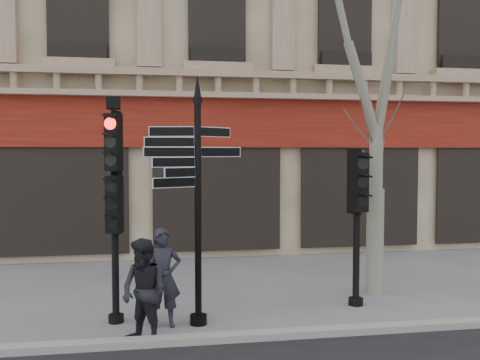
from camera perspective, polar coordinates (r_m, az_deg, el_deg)
The scene contains 8 objects.
ground at distance 9.74m, azimuth 1.30°, elevation -13.87°, with size 80.00×80.00×0.00m, color slate.
kerb at distance 8.42m, azimuth 3.18°, elevation -16.19°, with size 80.00×0.25×0.12m, color gray.
fingerpost at distance 8.66m, azimuth -4.53°, elevation 2.38°, with size 2.05×2.05×4.07m.
traffic_signal_main at distance 8.98m, azimuth -13.26°, elevation -0.13°, with size 0.48×0.40×3.72m.
traffic_signal_secondary at distance 10.01m, azimuth 12.37°, elevation -2.00°, with size 0.51×0.39×2.82m.
plane_tree at distance 11.25m, azimuth 14.51°, elevation 17.61°, with size 3.05×3.05×8.09m.
pedestrian_a at distance 8.83m, azimuth -8.22°, elevation -10.27°, with size 0.59×0.39×1.61m, color #201F2A.
pedestrian_b at distance 8.12m, azimuth -10.21°, elevation -11.66°, with size 0.76×0.59×1.56m, color black.
Camera 1 is at (-1.77, -9.15, 2.83)m, focal length 40.00 mm.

